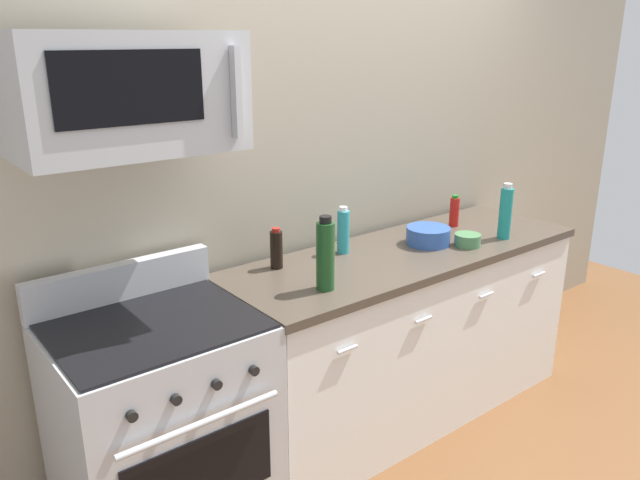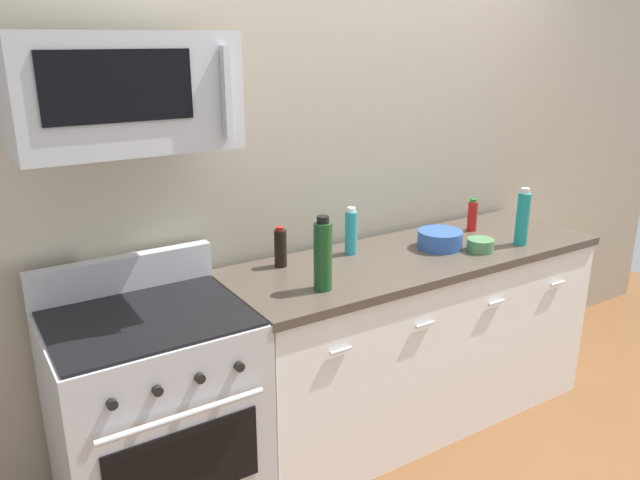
# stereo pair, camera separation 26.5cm
# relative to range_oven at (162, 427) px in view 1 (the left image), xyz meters

# --- Properties ---
(ground_plane) EXTENTS (6.06, 6.06, 0.00)m
(ground_plane) POSITION_rel_range_oven_xyz_m (1.35, -0.00, -0.47)
(ground_plane) COLOR brown
(back_wall) EXTENTS (5.05, 0.10, 2.70)m
(back_wall) POSITION_rel_range_oven_xyz_m (1.35, 0.41, 0.88)
(back_wall) COLOR #9E937F
(back_wall) RESTS_ON ground_plane
(counter_unit) EXTENTS (1.96, 0.66, 0.92)m
(counter_unit) POSITION_rel_range_oven_xyz_m (1.35, -0.00, -0.01)
(counter_unit) COLOR white
(counter_unit) RESTS_ON ground_plane
(range_oven) EXTENTS (0.76, 0.69, 1.07)m
(range_oven) POSITION_rel_range_oven_xyz_m (0.00, 0.00, 0.00)
(range_oven) COLOR #B7BABF
(range_oven) RESTS_ON ground_plane
(microwave) EXTENTS (0.74, 0.44, 0.40)m
(microwave) POSITION_rel_range_oven_xyz_m (0.00, 0.04, 1.28)
(microwave) COLOR #B7BABF
(bottle_sparkling_teal) EXTENTS (0.07, 0.07, 0.29)m
(bottle_sparkling_teal) POSITION_rel_range_oven_xyz_m (1.88, -0.18, 0.59)
(bottle_sparkling_teal) COLOR #197F7A
(bottle_sparkling_teal) RESTS_ON countertop_slab
(bottle_dish_soap) EXTENTS (0.06, 0.06, 0.23)m
(bottle_dish_soap) POSITION_rel_range_oven_xyz_m (1.07, 0.16, 0.56)
(bottle_dish_soap) COLOR teal
(bottle_dish_soap) RESTS_ON countertop_slab
(bottle_wine_green) EXTENTS (0.08, 0.08, 0.32)m
(bottle_wine_green) POSITION_rel_range_oven_xyz_m (0.71, -0.14, 0.60)
(bottle_wine_green) COLOR #19471E
(bottle_wine_green) RESTS_ON countertop_slab
(bottle_hot_sauce_red) EXTENTS (0.05, 0.05, 0.18)m
(bottle_hot_sauce_red) POSITION_rel_range_oven_xyz_m (1.85, 0.12, 0.53)
(bottle_hot_sauce_red) COLOR #B21914
(bottle_hot_sauce_red) RESTS_ON countertop_slab
(bottle_soy_sauce_dark) EXTENTS (0.06, 0.06, 0.19)m
(bottle_soy_sauce_dark) POSITION_rel_range_oven_xyz_m (0.69, 0.19, 0.54)
(bottle_soy_sauce_dark) COLOR black
(bottle_soy_sauce_dark) RESTS_ON countertop_slab
(bowl_green_glaze) EXTENTS (0.13, 0.13, 0.06)m
(bowl_green_glaze) POSITION_rel_range_oven_xyz_m (1.63, -0.15, 0.48)
(bowl_green_glaze) COLOR #477A4C
(bowl_green_glaze) RESTS_ON countertop_slab
(bowl_blue_mixing) EXTENTS (0.22, 0.22, 0.09)m
(bowl_blue_mixing) POSITION_rel_range_oven_xyz_m (1.50, -0.00, 0.50)
(bowl_blue_mixing) COLOR #2D519E
(bowl_blue_mixing) RESTS_ON countertop_slab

